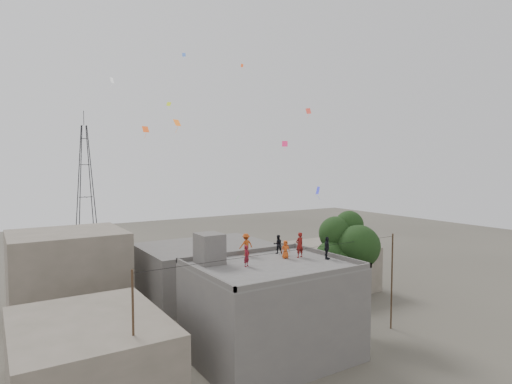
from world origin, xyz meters
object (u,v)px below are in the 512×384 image
Objects in this scene: tree at (347,251)px; person_red_adult at (300,245)px; stair_head_box at (209,248)px; person_dark_adult at (327,248)px; transmission_tower at (86,190)px.

person_red_adult is at bearing 176.52° from tree.
person_dark_adult is (7.43, -3.20, -0.22)m from stair_head_box.
transmission_tower reaches higher than person_red_adult.
stair_head_box reaches higher than person_dark_adult.
transmission_tower is at bearing 67.60° from person_dark_adult.
stair_head_box is 0.22× the size of tree.
person_red_adult is at bearing -79.87° from transmission_tower.
stair_head_box is 10.80m from tree.
stair_head_box is 0.10× the size of transmission_tower.
tree is 5.11× the size of person_red_adult.
tree is (10.57, -2.00, -1.00)m from stair_head_box.
tree is 3.45m from person_dark_adult.
stair_head_box is at bearing -21.48° from person_red_adult.
tree is 41.12m from transmission_tower.
tree is at bearing -10.74° from stair_head_box.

